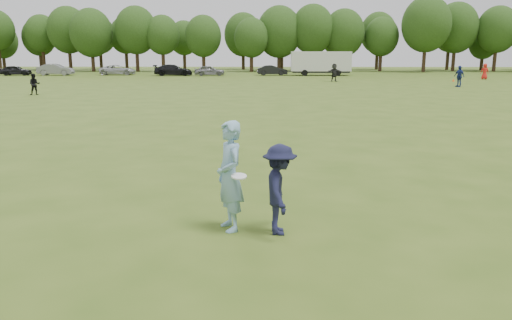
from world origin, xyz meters
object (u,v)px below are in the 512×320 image
object	(u,v)px
defender	(280,189)
car_c	(118,70)
car_e	(209,71)
car_a	(16,70)
car_b	(56,70)
car_d	(173,70)
car_f	(272,70)
player_far_b	(459,76)
field_cone	(454,80)
player_far_a	(35,84)
player_far_d	(334,73)
thrower	(230,176)
player_far_c	(485,71)
cargo_trailer	(321,62)

from	to	relation	value
defender	car_c	xyz separation A→B (m)	(-21.30, 60.96, -0.12)
car_e	car_a	bearing A→B (deg)	82.23
defender	car_b	xyz separation A→B (m)	(-29.49, 59.76, -0.03)
car_a	car_d	distance (m)	21.48
car_e	car_f	size ratio (longest dim) A/B	0.99
car_a	car_c	bearing A→B (deg)	-90.24
car_d	car_c	bearing A→B (deg)	72.23
player_far_b	car_e	distance (m)	32.85
car_e	field_cone	distance (m)	30.63
car_f	car_a	bearing A→B (deg)	86.36
player_far_a	car_f	xyz separation A→B (m)	(17.85, 31.92, -0.12)
defender	player_far_b	bearing A→B (deg)	-26.80
field_cone	player_far_d	bearing A→B (deg)	-177.65
thrower	car_b	world-z (taller)	thrower
player_far_a	player_far_c	size ratio (longest dim) A/B	0.87
defender	cargo_trailer	size ratio (longest dim) A/B	0.18
player_far_a	player_far_d	bearing A→B (deg)	14.92
thrower	player_far_b	size ratio (longest dim) A/B	1.04
thrower	defender	distance (m)	0.93
car_b	field_cone	bearing A→B (deg)	-109.03
player_far_c	cargo_trailer	bearing A→B (deg)	-16.43
player_far_d	car_d	world-z (taller)	player_far_d
car_e	player_far_c	bearing A→B (deg)	-110.75
car_a	car_b	size ratio (longest dim) A/B	0.85
player_far_b	car_f	bearing A→B (deg)	-169.23
player_far_b	car_d	world-z (taller)	player_far_b
field_cone	car_a	bearing A→B (deg)	167.33
player_far_d	cargo_trailer	xyz separation A→B (m)	(-0.12, 13.93, 0.81)
defender	car_f	distance (m)	60.50
car_c	car_f	size ratio (longest dim) A/B	1.20
player_far_c	thrower	bearing A→B (deg)	73.40
car_a	car_f	distance (m)	34.82
player_far_c	car_f	distance (m)	26.44
car_d	field_cone	bearing A→B (deg)	-115.57
player_far_b	car_e	bearing A→B (deg)	-155.99
defender	field_cone	world-z (taller)	defender
thrower	player_far_b	xyz separation A→B (m)	(18.06, 38.22, -0.04)
player_far_b	car_c	size ratio (longest dim) A/B	0.39
car_e	cargo_trailer	bearing A→B (deg)	-92.58
cargo_trailer	player_far_b	bearing A→B (deg)	-64.33
player_far_d	car_f	bearing A→B (deg)	97.65
car_a	defender	bearing A→B (deg)	-157.25
car_c	car_f	distance (m)	21.37
thrower	car_b	distance (m)	66.09
thrower	field_cone	world-z (taller)	thrower
car_b	car_e	size ratio (longest dim) A/B	1.16
player_far_a	player_far_c	distance (m)	48.27
car_d	car_a	bearing A→B (deg)	84.62
car_d	cargo_trailer	size ratio (longest dim) A/B	0.57
thrower	car_a	xyz separation A→B (m)	(-33.84, 59.04, -0.32)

